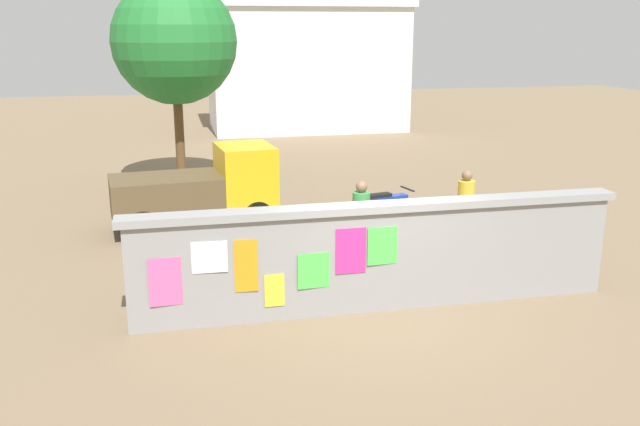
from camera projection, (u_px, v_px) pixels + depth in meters
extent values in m
plane|color=#7A664C|center=(291.00, 195.00, 18.73)|extent=(60.00, 60.00, 0.00)
cube|color=gray|center=(379.00, 260.00, 10.99)|extent=(7.88, 0.30, 1.65)
cube|color=gray|center=(380.00, 207.00, 10.75)|extent=(8.08, 0.42, 0.12)
cube|color=#F9599E|center=(165.00, 282.00, 10.13)|extent=(0.49, 0.04, 0.75)
cube|color=silver|center=(209.00, 257.00, 10.18)|extent=(0.54, 0.03, 0.49)
cube|color=orange|center=(246.00, 266.00, 10.35)|extent=(0.36, 0.02, 0.83)
cube|color=yellow|center=(274.00, 291.00, 10.55)|extent=(0.31, 0.02, 0.52)
cube|color=#4CD84C|center=(314.00, 271.00, 10.61)|extent=(0.52, 0.03, 0.57)
cube|color=#F42D8C|center=(351.00, 251.00, 10.66)|extent=(0.49, 0.02, 0.73)
cube|color=#4CD84C|center=(383.00, 246.00, 10.76)|extent=(0.49, 0.03, 0.61)
cylinder|color=black|center=(244.00, 202.00, 16.52)|extent=(0.72, 0.27, 0.70)
cylinder|color=black|center=(257.00, 216.00, 15.33)|extent=(0.72, 0.27, 0.70)
cylinder|color=black|center=(138.00, 211.00, 15.74)|extent=(0.72, 0.27, 0.70)
cylinder|color=black|center=(143.00, 226.00, 14.55)|extent=(0.72, 0.27, 0.70)
cube|color=gold|center=(245.00, 178.00, 15.69)|extent=(1.35, 1.62, 1.50)
cube|color=brown|center=(167.00, 196.00, 15.21)|extent=(2.55, 1.75, 0.90)
cylinder|color=black|center=(410.00, 211.00, 15.89)|extent=(0.61, 0.23, 0.60)
cylinder|color=black|center=(361.00, 218.00, 15.36)|extent=(0.61, 0.25, 0.60)
cube|color=#1933A5|center=(387.00, 203.00, 15.55)|extent=(1.03, 0.45, 0.32)
cube|color=black|center=(379.00, 196.00, 15.42)|extent=(0.59, 0.34, 0.10)
cube|color=#262626|center=(408.00, 189.00, 15.71)|extent=(0.16, 0.56, 0.03)
cylinder|color=black|center=(179.00, 281.00, 11.47)|extent=(0.65, 0.20, 0.66)
cylinder|color=black|center=(238.00, 271.00, 11.92)|extent=(0.65, 0.20, 0.66)
cube|color=black|center=(209.00, 266.00, 11.65)|extent=(0.93, 0.27, 0.06)
cylinder|color=black|center=(217.00, 253.00, 11.65)|extent=(0.04, 0.04, 0.40)
cube|color=black|center=(216.00, 242.00, 11.60)|extent=(0.21, 0.13, 0.05)
cube|color=black|center=(180.00, 250.00, 11.34)|extent=(0.15, 0.44, 0.03)
cylinder|color=#3F994C|center=(365.00, 242.00, 13.34)|extent=(0.12, 0.12, 0.80)
cylinder|color=#3F994C|center=(357.00, 243.00, 13.27)|extent=(0.12, 0.12, 0.80)
cylinder|color=#3F994C|center=(361.00, 207.00, 13.12)|extent=(0.40, 0.40, 0.60)
sphere|color=#8C664C|center=(362.00, 187.00, 13.01)|extent=(0.22, 0.22, 0.22)
cylinder|color=yellow|center=(460.00, 228.00, 14.27)|extent=(0.12, 0.12, 0.80)
cylinder|color=yellow|center=(468.00, 228.00, 14.27)|extent=(0.12, 0.12, 0.80)
cylinder|color=yellow|center=(466.00, 195.00, 14.09)|extent=(0.41, 0.41, 0.60)
sphere|color=#8C664C|center=(467.00, 175.00, 13.98)|extent=(0.22, 0.22, 0.22)
cylinder|color=brown|center=(180.00, 138.00, 19.08)|extent=(0.26, 0.26, 2.88)
sphere|color=#22732F|center=(174.00, 41.00, 18.39)|extent=(3.37, 3.37, 3.37)
cube|color=silver|center=(306.00, 69.00, 30.22)|extent=(8.29, 4.47, 5.22)
cube|color=silver|center=(305.00, 2.00, 29.46)|extent=(8.59, 4.77, 0.50)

